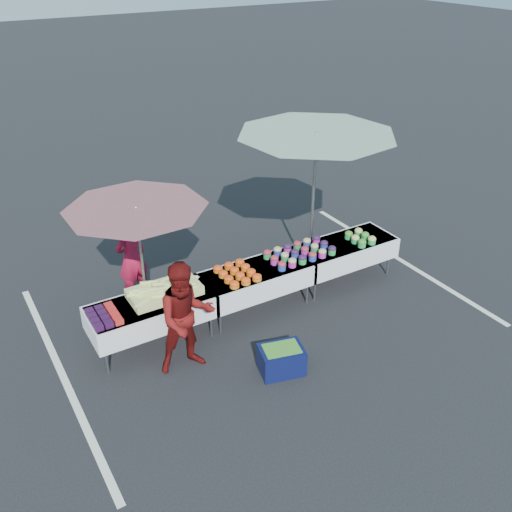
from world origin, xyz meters
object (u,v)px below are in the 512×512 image
storage_bin (281,359)px  table_right (344,251)px  table_center (256,278)px  vendor (132,258)px  umbrella_left (137,219)px  customer (186,318)px  umbrella_right (316,147)px  table_left (151,311)px

storage_bin → table_right: bearing=47.9°
table_center → table_right: (1.80, 0.00, 0.00)m
vendor → storage_bin: bearing=96.1°
table_right → umbrella_left: 3.79m
table_center → customer: 1.76m
vendor → table_center: bearing=124.8°
vendor → umbrella_right: 3.52m
customer → umbrella_right: size_ratio=0.53×
table_right → umbrella_right: bearing=137.2°
table_right → umbrella_right: size_ratio=0.58×
table_right → umbrella_right: umbrella_right is taller
customer → storage_bin: customer is taller
storage_bin → table_center: bearing=86.4°
table_left → table_center: (1.80, 0.00, 0.00)m
vendor → customer: 2.10m
table_right → customer: customer is taller
vendor → storage_bin: vendor is taller
customer → storage_bin: size_ratio=2.40×
vendor → umbrella_left: umbrella_left is taller
table_right → umbrella_left: bearing=173.5°
table_left → storage_bin: table_left is taller
customer → table_center: bearing=33.9°
table_left → table_right: size_ratio=1.00×
table_left → customer: bearing=-72.8°
table_right → vendor: size_ratio=1.20×
vendor → customer: bearing=75.8°
umbrella_right → customer: bearing=-158.6°
customer → umbrella_left: 1.58m
table_left → umbrella_left: bearing=79.6°
vendor → umbrella_right: size_ratio=0.48×
table_right → table_left: bearing=180.0°
table_right → umbrella_left: umbrella_left is taller
table_center → table_right: 1.80m
customer → storage_bin: (1.07, -0.77, -0.64)m
table_left → storage_bin: 2.04m
vendor → customer: (0.02, -2.10, 0.07)m
table_right → umbrella_right: (-0.43, 0.40, 1.85)m
umbrella_left → umbrella_right: 3.14m
customer → umbrella_right: bearing=29.8°
table_left → table_center: size_ratio=1.00×
vendor → umbrella_left: bearing=67.0°
vendor → table_left: bearing=66.3°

